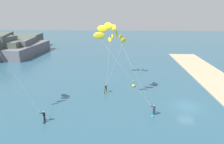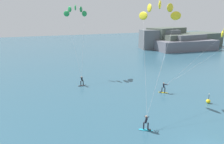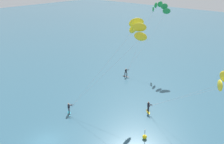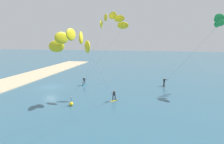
# 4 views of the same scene
# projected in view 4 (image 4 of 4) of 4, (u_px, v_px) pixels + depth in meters

# --- Properties ---
(ground_plane) EXTENTS (240.00, 240.00, 0.00)m
(ground_plane) POSITION_uv_depth(u_px,v_px,m) (50.00, 87.00, 35.42)
(ground_plane) COLOR #2D566B
(sand_strip) EXTENTS (80.00, 8.73, 0.16)m
(sand_strip) POSITION_uv_depth(u_px,v_px,m) (4.00, 84.00, 37.53)
(sand_strip) COLOR tan
(sand_strip) RESTS_ON ground
(kitesurfer_nearshore) EXTENTS (9.39, 10.14, 13.44)m
(kitesurfer_nearshore) POSITION_uv_depth(u_px,v_px,m) (111.00, 23.00, 27.90)
(kitesurfer_nearshore) COLOR #23ADD1
(kitesurfer_nearshore) RESTS_ON ground
(kitesurfer_mid_water) EXTENTS (12.19, 4.76, 10.25)m
(kitesurfer_mid_water) POSITION_uv_depth(u_px,v_px,m) (75.00, 45.00, 16.67)
(kitesurfer_mid_water) COLOR yellow
(kitesurfer_mid_water) RESTS_ON ground
(kitesurfer_far_out) EXTENTS (4.67, 9.72, 13.64)m
(kitesurfer_far_out) POSITION_uv_depth(u_px,v_px,m) (216.00, 24.00, 31.17)
(kitesurfer_far_out) COLOR #333338
(kitesurfer_far_out) RESTS_ON ground
(marker_buoy) EXTENTS (0.56, 0.56, 1.38)m
(marker_buoy) POSITION_uv_depth(u_px,v_px,m) (71.00, 104.00, 25.45)
(marker_buoy) COLOR yellow
(marker_buoy) RESTS_ON ground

